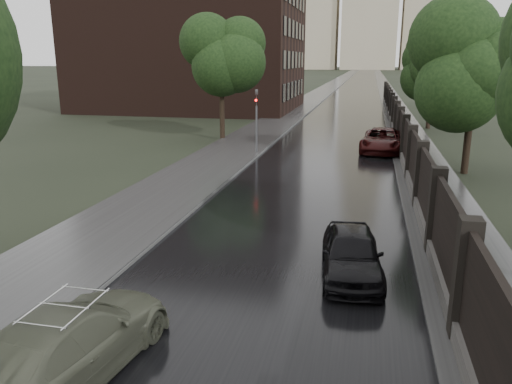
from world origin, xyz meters
name	(u,v)px	position (x,y,z in m)	size (l,w,h in m)	color
road	(364,75)	(0.00, 190.00, 0.01)	(8.00, 420.00, 0.02)	black
sidewalk_left	(348,75)	(-6.00, 190.00, 0.08)	(4.00, 420.00, 0.16)	#2D2D2D
verge_right	(379,75)	(5.50, 190.00, 0.04)	(3.00, 420.00, 0.08)	#2D2D2D
fence_right	(398,128)	(4.60, 32.01, 1.01)	(0.45, 75.72, 2.70)	#383533
tree_left_far	(221,67)	(-8.00, 30.00, 5.24)	(4.25, 4.25, 7.39)	black
tree_right_b	(475,76)	(7.50, 22.00, 4.95)	(4.08, 4.08, 7.01)	black
tree_right_c	(433,69)	(7.50, 40.00, 4.95)	(4.08, 4.08, 7.01)	black
traffic_light	(257,116)	(-4.30, 24.99, 2.40)	(0.16, 0.32, 4.00)	#59595E
brick_building	(192,21)	(-18.00, 52.00, 10.00)	(24.00, 18.00, 20.00)	black
volga_sedan	(68,343)	(-2.71, 2.00, 0.71)	(1.99, 4.90, 1.42)	#525644
car_right_near	(351,253)	(2.22, 7.74, 0.67)	(1.58, 3.94, 1.34)	black
car_right_far	(382,140)	(3.40, 27.45, 0.76)	(2.51, 5.45, 1.51)	black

